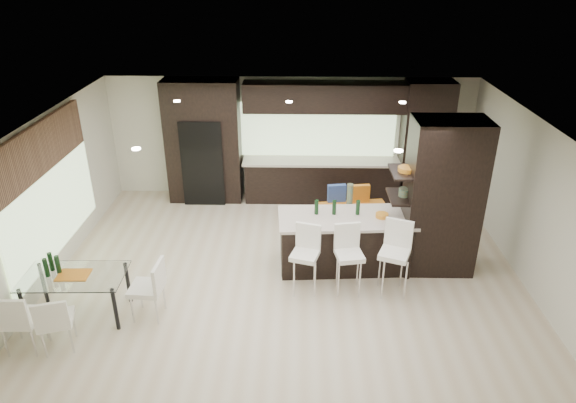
{
  "coord_description": "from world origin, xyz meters",
  "views": [
    {
      "loc": [
        0.18,
        -7.45,
        5.01
      ],
      "look_at": [
        0.0,
        0.6,
        1.15
      ],
      "focal_mm": 32.0,
      "sensor_mm": 36.0,
      "label": 1
    }
  ],
  "objects_px": {
    "chair_end": "(147,292)",
    "stool_mid": "(349,267)",
    "floor_vase": "(349,217)",
    "chair_far": "(22,322)",
    "bench": "(352,217)",
    "chair_near": "(57,323)",
    "kitchen_island": "(345,241)",
    "dining_table": "(78,295)",
    "stool_right": "(393,266)",
    "stool_left": "(305,266)"
  },
  "relations": [
    {
      "from": "floor_vase",
      "to": "chair_far",
      "type": "distance_m",
      "value": 5.52
    },
    {
      "from": "kitchen_island",
      "to": "dining_table",
      "type": "relative_size",
      "value": 1.56
    },
    {
      "from": "stool_left",
      "to": "stool_right",
      "type": "bearing_deg",
      "value": 16.05
    },
    {
      "from": "chair_end",
      "to": "stool_mid",
      "type": "bearing_deg",
      "value": -73.53
    },
    {
      "from": "kitchen_island",
      "to": "chair_near",
      "type": "distance_m",
      "value": 4.72
    },
    {
      "from": "dining_table",
      "to": "chair_end",
      "type": "xyz_separation_m",
      "value": [
        1.06,
        0.0,
        0.08
      ]
    },
    {
      "from": "kitchen_island",
      "to": "floor_vase",
      "type": "relative_size",
      "value": 1.75
    },
    {
      "from": "stool_left",
      "to": "chair_near",
      "type": "distance_m",
      "value": 3.73
    },
    {
      "from": "kitchen_island",
      "to": "bench",
      "type": "distance_m",
      "value": 1.39
    },
    {
      "from": "floor_vase",
      "to": "dining_table",
      "type": "height_order",
      "value": "floor_vase"
    },
    {
      "from": "floor_vase",
      "to": "chair_near",
      "type": "height_order",
      "value": "floor_vase"
    },
    {
      "from": "kitchen_island",
      "to": "chair_far",
      "type": "relative_size",
      "value": 2.59
    },
    {
      "from": "stool_right",
      "to": "chair_far",
      "type": "distance_m",
      "value": 5.53
    },
    {
      "from": "kitchen_island",
      "to": "stool_mid",
      "type": "xyz_separation_m",
      "value": [
        -0.0,
        -0.81,
        -0.01
      ]
    },
    {
      "from": "chair_near",
      "to": "bench",
      "type": "bearing_deg",
      "value": 22.71
    },
    {
      "from": "chair_near",
      "to": "stool_mid",
      "type": "bearing_deg",
      "value": 2.65
    },
    {
      "from": "stool_mid",
      "to": "kitchen_island",
      "type": "bearing_deg",
      "value": 79.7
    },
    {
      "from": "bench",
      "to": "floor_vase",
      "type": "distance_m",
      "value": 0.89
    },
    {
      "from": "dining_table",
      "to": "stool_mid",
      "type": "bearing_deg",
      "value": 7.86
    },
    {
      "from": "stool_right",
      "to": "floor_vase",
      "type": "height_order",
      "value": "floor_vase"
    },
    {
      "from": "stool_mid",
      "to": "chair_far",
      "type": "bearing_deg",
      "value": -172.87
    },
    {
      "from": "bench",
      "to": "stool_left",
      "type": "bearing_deg",
      "value": -122.97
    },
    {
      "from": "kitchen_island",
      "to": "stool_right",
      "type": "bearing_deg",
      "value": -52.92
    },
    {
      "from": "stool_mid",
      "to": "floor_vase",
      "type": "height_order",
      "value": "floor_vase"
    },
    {
      "from": "stool_right",
      "to": "stool_left",
      "type": "bearing_deg",
      "value": -158.84
    },
    {
      "from": "kitchen_island",
      "to": "stool_mid",
      "type": "relative_size",
      "value": 2.44
    },
    {
      "from": "stool_left",
      "to": "floor_vase",
      "type": "height_order",
      "value": "floor_vase"
    },
    {
      "from": "floor_vase",
      "to": "chair_far",
      "type": "height_order",
      "value": "floor_vase"
    },
    {
      "from": "stool_mid",
      "to": "bench",
      "type": "distance_m",
      "value": 2.18
    },
    {
      "from": "stool_left",
      "to": "chair_end",
      "type": "bearing_deg",
      "value": -146.63
    },
    {
      "from": "stool_right",
      "to": "floor_vase",
      "type": "xyz_separation_m",
      "value": [
        -0.61,
        1.39,
        0.16
      ]
    },
    {
      "from": "stool_right",
      "to": "chair_far",
      "type": "xyz_separation_m",
      "value": [
        -5.34,
        -1.44,
        -0.06
      ]
    },
    {
      "from": "stool_mid",
      "to": "stool_right",
      "type": "height_order",
      "value": "stool_right"
    },
    {
      "from": "stool_right",
      "to": "dining_table",
      "type": "xyz_separation_m",
      "value": [
        -4.87,
        -0.7,
        -0.15
      ]
    },
    {
      "from": "kitchen_island",
      "to": "bench",
      "type": "height_order",
      "value": "kitchen_island"
    },
    {
      "from": "kitchen_island",
      "to": "stool_left",
      "type": "height_order",
      "value": "kitchen_island"
    },
    {
      "from": "floor_vase",
      "to": "dining_table",
      "type": "bearing_deg",
      "value": -153.9
    },
    {
      "from": "stool_left",
      "to": "stool_mid",
      "type": "xyz_separation_m",
      "value": [
        0.71,
        -0.0,
        0.01
      ]
    },
    {
      "from": "stool_mid",
      "to": "bench",
      "type": "xyz_separation_m",
      "value": [
        0.26,
        2.16,
        -0.21
      ]
    },
    {
      "from": "stool_left",
      "to": "bench",
      "type": "distance_m",
      "value": 2.37
    },
    {
      "from": "kitchen_island",
      "to": "floor_vase",
      "type": "bearing_deg",
      "value": 75.76
    },
    {
      "from": "kitchen_island",
      "to": "stool_left",
      "type": "bearing_deg",
      "value": -135.31
    },
    {
      "from": "stool_right",
      "to": "chair_end",
      "type": "height_order",
      "value": "stool_right"
    },
    {
      "from": "dining_table",
      "to": "bench",
      "type": "bearing_deg",
      "value": 31.13
    },
    {
      "from": "stool_left",
      "to": "dining_table",
      "type": "distance_m",
      "value": 3.52
    },
    {
      "from": "bench",
      "to": "chair_end",
      "type": "distance_m",
      "value": 4.42
    },
    {
      "from": "bench",
      "to": "floor_vase",
      "type": "height_order",
      "value": "floor_vase"
    },
    {
      "from": "chair_end",
      "to": "chair_far",
      "type": "bearing_deg",
      "value": 119.44
    },
    {
      "from": "chair_far",
      "to": "chair_end",
      "type": "bearing_deg",
      "value": 23.92
    },
    {
      "from": "stool_mid",
      "to": "chair_far",
      "type": "xyz_separation_m",
      "value": [
        -4.62,
        -1.45,
        -0.03
      ]
    }
  ]
}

